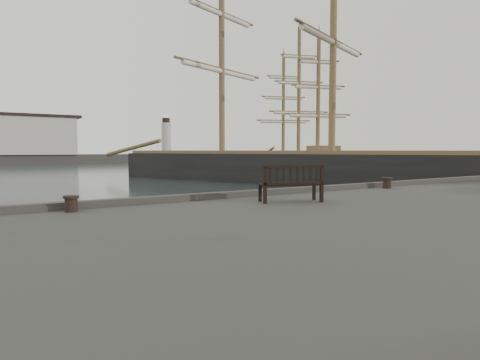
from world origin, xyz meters
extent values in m
plane|color=black|center=(0.00, 0.00, 0.00)|extent=(400.00, 400.00, 0.00)
cylinder|color=#A39F97|center=(38.00, 92.00, 6.00)|extent=(2.40, 2.40, 8.00)
sphere|color=silver|center=(38.00, 92.00, 11.40)|extent=(1.61, 1.61, 1.61)
cube|color=black|center=(0.32, -1.94, 2.03)|extent=(1.80, 1.13, 0.04)
cube|color=black|center=(0.24, -2.17, 2.29)|extent=(1.63, 0.64, 0.51)
cube|color=black|center=(0.32, -1.94, 1.79)|extent=(1.67, 1.02, 0.47)
cylinder|color=black|center=(-5.08, -0.62, 1.75)|extent=(0.36, 0.36, 0.37)
cylinder|color=black|center=(5.99, -0.72, 1.76)|extent=(0.39, 0.39, 0.40)
cube|color=black|center=(20.63, 16.45, 0.44)|extent=(24.19, 44.15, 4.40)
cube|color=brown|center=(20.63, 16.45, 2.79)|extent=(23.46, 43.17, 0.30)
cylinder|color=brown|center=(16.15, 27.92, 15.21)|extent=(0.62, 0.62, 25.15)
cube|color=black|center=(31.76, 33.58, 0.35)|extent=(13.84, 24.63, 3.49)
cube|color=brown|center=(31.76, 33.58, 2.24)|extent=(13.42, 24.08, 0.30)
cylinder|color=brown|center=(29.25, 27.22, 9.51)|extent=(0.49, 0.49, 14.83)
cylinder|color=brown|center=(31.76, 33.58, 10.81)|extent=(0.49, 0.49, 17.44)
cylinder|color=brown|center=(34.27, 39.94, 9.77)|extent=(0.49, 0.49, 15.35)
camera|label=1|loc=(-7.21, -10.83, 2.97)|focal=32.00mm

